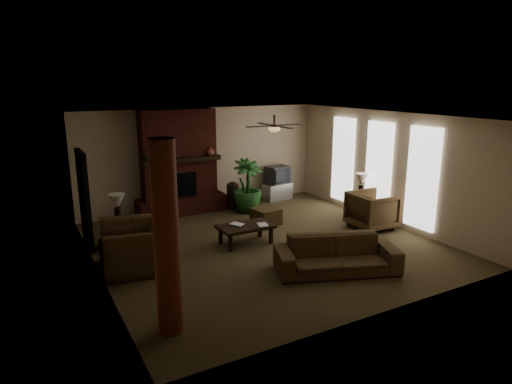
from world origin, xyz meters
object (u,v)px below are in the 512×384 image
coffee_table (246,228)px  side_table_left (118,235)px  floor_vase (233,193)px  armchair_right (373,209)px  floor_plant (247,197)px  side_table_right (361,208)px  lamp_right (362,181)px  sofa (337,249)px  ottoman (266,216)px  log_column (166,240)px  armchair_left (133,239)px  lamp_left (117,203)px  tv_stand (277,191)px

coffee_table → side_table_left: (-2.53, 1.16, -0.10)m
floor_vase → armchair_right: bearing=-55.9°
floor_plant → side_table_right: floor_plant is taller
armchair_right → lamp_right: bearing=-19.8°
sofa → floor_vase: bearing=108.9°
floor_plant → ottoman: bearing=-94.3°
log_column → armchair_left: log_column is taller
armchair_left → floor_vase: armchair_left is taller
armchair_right → lamp_right: lamp_right is taller
coffee_table → lamp_left: lamp_left is taller
floor_vase → ottoman: bearing=-86.5°
floor_plant → armchair_left: bearing=-147.6°
log_column → armchair_right: bearing=19.7°
tv_stand → floor_vase: floor_vase is taller
tv_stand → side_table_left: 5.42m
coffee_table → side_table_left: side_table_left is taller
armchair_right → floor_plant: (-2.00, 2.74, -0.09)m
ottoman → tv_stand: size_ratio=0.71×
armchair_left → coffee_table: 2.50m
lamp_left → log_column: bearing=-91.4°
log_column → coffee_table: bearing=45.3°
armchair_left → side_table_right: 6.02m
floor_plant → side_table_right: size_ratio=2.65×
coffee_table → floor_vase: (1.00, 2.69, 0.06)m
side_table_left → coffee_table: bearing=-24.6°
sofa → armchair_left: bearing=169.9°
lamp_left → floor_plant: bearing=16.6°
coffee_table → tv_stand: (2.59, 2.93, -0.12)m
side_table_left → floor_vase: bearing=23.6°
log_column → sofa: bearing=8.0°
ottoman → floor_plant: floor_plant is taller
armchair_right → lamp_left: 5.94m
armchair_left → floor_plant: armchair_left is taller
lamp_left → coffee_table: bearing=-23.7°
ottoman → lamp_left: lamp_left is taller
side_table_left → lamp_right: bearing=-8.6°
side_table_right → ottoman: bearing=161.3°
coffee_table → side_table_right: size_ratio=2.18×
floor_vase → side_table_left: size_ratio=1.40×
tv_stand → lamp_left: size_ratio=1.31×
coffee_table → ottoman: coffee_table is taller
floor_plant → tv_stand: bearing=27.7°
log_column → armchair_right: log_column is taller
armchair_right → ottoman: armchair_right is taller
log_column → floor_plant: bearing=51.9°
ottoman → tv_stand: (1.50, 1.93, 0.05)m
armchair_right → side_table_left: armchair_right is taller
floor_vase → lamp_right: 3.56m
lamp_left → lamp_right: bearing=-8.1°
log_column → side_table_right: log_column is taller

